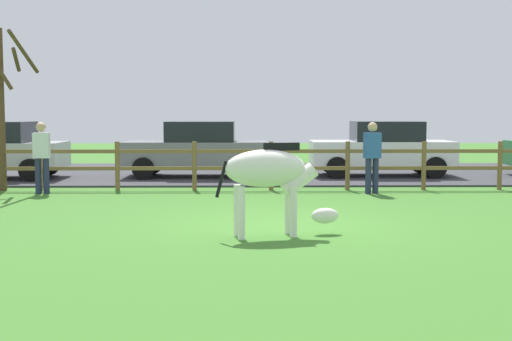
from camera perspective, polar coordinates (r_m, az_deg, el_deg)
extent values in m
plane|color=#3D7528|center=(11.46, 2.02, -4.49)|extent=(60.00, 60.00, 0.00)
cube|color=#38383D|center=(20.68, 0.74, -0.23)|extent=(28.00, 7.40, 0.05)
cylinder|color=brown|center=(17.07, -17.58, 0.35)|extent=(0.11, 0.11, 1.17)
cylinder|color=brown|center=(16.63, -11.50, 0.37)|extent=(0.11, 0.11, 1.17)
cylinder|color=brown|center=(16.39, -5.17, 0.38)|extent=(0.11, 0.11, 1.17)
cylinder|color=brown|center=(16.36, 1.27, 0.39)|extent=(0.11, 0.11, 1.17)
cylinder|color=brown|center=(16.53, 7.66, 0.40)|extent=(0.11, 0.11, 1.17)
cylinder|color=brown|center=(16.90, 13.84, 0.39)|extent=(0.11, 0.11, 1.17)
cylinder|color=brown|center=(17.45, 19.69, 0.39)|extent=(0.11, 0.11, 1.17)
cube|color=brown|center=(16.35, -1.95, 0.18)|extent=(20.23, 0.06, 0.09)
cube|color=brown|center=(16.32, -1.96, 1.62)|extent=(20.23, 0.06, 0.09)
cylinder|color=#513A23|center=(17.07, -18.83, 9.34)|extent=(0.31, 1.37, 0.92)
cylinder|color=#513A23|center=(17.31, -19.39, 8.71)|extent=(0.25, 0.89, 0.52)
ellipsoid|color=white|center=(10.19, 0.79, 0.19)|extent=(1.32, 0.75, 0.56)
cylinder|color=white|center=(10.50, 2.70, -3.20)|extent=(0.11, 0.11, 0.78)
cylinder|color=white|center=(10.24, 3.15, -3.41)|extent=(0.11, 0.11, 0.78)
cylinder|color=white|center=(10.30, -1.57, -3.35)|extent=(0.11, 0.11, 0.78)
cylinder|color=white|center=(10.03, -1.23, -3.58)|extent=(0.11, 0.11, 0.78)
cylinder|color=white|center=(10.35, 3.61, -0.79)|extent=(0.63, 0.37, 0.51)
ellipsoid|color=white|center=(10.56, 5.77, -3.78)|extent=(0.47, 0.29, 0.24)
cube|color=black|center=(10.23, 2.14, 2.00)|extent=(0.55, 0.17, 0.12)
cylinder|color=black|center=(10.05, -2.91, -0.74)|extent=(0.20, 0.09, 0.54)
cylinder|color=black|center=(18.91, -18.32, 0.04)|extent=(0.60, 0.18, 0.60)
cylinder|color=black|center=(20.53, -16.93, 0.44)|extent=(0.60, 0.18, 0.60)
cube|color=white|center=(19.86, 10.38, 1.44)|extent=(4.02, 1.75, 0.70)
cube|color=black|center=(19.86, 10.83, 3.25)|extent=(1.92, 1.59, 0.56)
cylinder|color=black|center=(18.84, 6.79, 0.23)|extent=(0.60, 0.19, 0.60)
cylinder|color=black|center=(20.53, 6.22, 0.62)|extent=(0.60, 0.19, 0.60)
cylinder|color=black|center=(19.35, 14.75, 0.23)|extent=(0.60, 0.19, 0.60)
cylinder|color=black|center=(21.00, 13.57, 0.60)|extent=(0.60, 0.19, 0.60)
cube|color=slate|center=(19.35, -5.06, 1.41)|extent=(4.02, 1.74, 0.70)
cube|color=black|center=(19.31, -4.63, 3.28)|extent=(1.91, 1.58, 0.56)
cylinder|color=black|center=(18.70, -9.39, 0.17)|extent=(0.60, 0.19, 0.60)
cylinder|color=black|center=(20.37, -8.64, 0.56)|extent=(0.60, 0.19, 0.60)
cylinder|color=black|center=(18.47, -1.09, 0.17)|extent=(0.60, 0.19, 0.60)
cylinder|color=black|center=(20.16, -1.03, 0.57)|extent=(0.60, 0.19, 0.60)
cylinder|color=#232847|center=(16.44, -17.72, -0.43)|extent=(0.14, 0.14, 0.82)
cylinder|color=#232847|center=(16.40, -17.11, -0.43)|extent=(0.14, 0.14, 0.82)
cube|color=silver|center=(16.37, -17.48, 2.01)|extent=(0.37, 0.24, 0.58)
sphere|color=tan|center=(16.36, -17.51, 3.48)|extent=(0.22, 0.22, 0.22)
cylinder|color=#232847|center=(15.85, 9.35, -0.45)|extent=(0.14, 0.14, 0.82)
cylinder|color=#232847|center=(15.93, 9.94, -0.43)|extent=(0.14, 0.14, 0.82)
cube|color=#2D569E|center=(15.84, 9.69, 2.08)|extent=(0.40, 0.30, 0.58)
sphere|color=tan|center=(15.83, 9.71, 3.60)|extent=(0.22, 0.22, 0.22)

